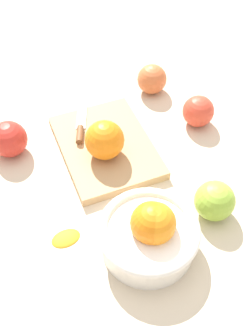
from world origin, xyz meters
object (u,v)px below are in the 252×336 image
at_px(apple_front_left, 215,201).
at_px(apple_front_right_2, 152,79).
at_px(cutting_board, 106,147).
at_px(bowl, 150,233).
at_px(orange_on_board, 105,140).
at_px(apple_front_right, 198,111).
at_px(apple_back_right, 9,139).
at_px(knife, 81,124).

distance_m(apple_front_left, apple_front_right_2, 0.36).
xyz_separation_m(cutting_board, apple_front_right_2, (0.12, -0.18, 0.02)).
bearing_deg(cutting_board, bowl, 170.46).
bearing_deg(bowl, cutting_board, -9.54).
distance_m(cutting_board, apple_front_left, 0.26).
bearing_deg(orange_on_board, apple_front_right, -89.89).
height_order(cutting_board, apple_front_right_2, apple_front_right_2).
height_order(apple_front_left, apple_front_right_2, apple_front_left).
distance_m(orange_on_board, apple_back_right, 0.20).
relative_size(apple_front_left, apple_front_right_2, 1.05).
bearing_deg(orange_on_board, apple_front_right_2, -53.86).
xyz_separation_m(orange_on_board, apple_front_left, (-0.21, -0.11, -0.02)).
bearing_deg(apple_front_right, apple_front_left, 151.11).
height_order(bowl, apple_front_right, bowl).
distance_m(bowl, apple_front_right_2, 0.42).
bearing_deg(apple_front_right, apple_back_right, 73.33).
height_order(cutting_board, apple_front_left, apple_front_left).
distance_m(cutting_board, knife, 0.08).
bearing_deg(knife, apple_front_right_2, -77.02).
bearing_deg(orange_on_board, bowl, 172.87).
bearing_deg(apple_front_right_2, apple_front_right, -168.47).
distance_m(orange_on_board, apple_front_right, 0.23).
height_order(cutting_board, knife, knife).
relative_size(orange_on_board, apple_back_right, 1.04).
relative_size(orange_on_board, apple_front_right, 1.13).
distance_m(apple_front_right, apple_back_right, 0.40).
height_order(cutting_board, orange_on_board, orange_on_board).
relative_size(cutting_board, apple_front_right_2, 3.47).
xyz_separation_m(apple_front_left, apple_front_right, (0.21, -0.12, -0.00)).
xyz_separation_m(cutting_board, knife, (0.07, 0.02, 0.01)).
relative_size(apple_front_left, apple_front_right, 1.07).
relative_size(apple_front_left, apple_back_right, 0.98).
bearing_deg(bowl, apple_front_left, -88.56).
relative_size(bowl, orange_on_board, 2.19).
bearing_deg(apple_front_right_2, orange_on_board, 126.14).
bearing_deg(orange_on_board, apple_back_right, 53.86).
bearing_deg(apple_front_right_2, bowl, 147.87).
xyz_separation_m(cutting_board, orange_on_board, (-0.02, 0.01, 0.05)).
bearing_deg(knife, apple_back_right, 82.74).
xyz_separation_m(knife, apple_front_right_2, (0.05, -0.21, 0.01)).
bearing_deg(cutting_board, apple_front_left, -157.26).
bearing_deg(apple_front_right, apple_front_right_2, 11.53).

